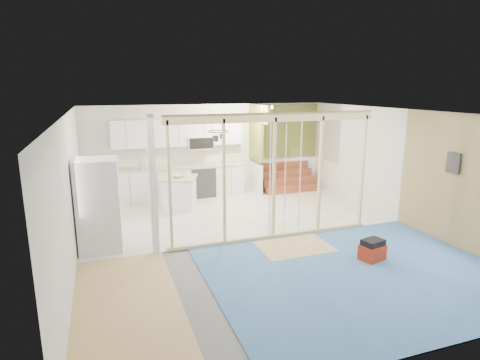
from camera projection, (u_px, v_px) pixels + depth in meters
name	position (u px, v px, depth m)	size (l,w,h in m)	color
room	(260.00, 178.00, 7.95)	(7.01, 8.01, 2.61)	slate
floor_overlays	(262.00, 238.00, 8.32)	(7.00, 8.00, 0.03)	silver
stud_frame	(249.00, 165.00, 7.81)	(4.66, 0.14, 2.60)	beige
base_cabinets	(157.00, 187.00, 10.72)	(4.45, 2.24, 0.93)	white
upper_cabinets	(180.00, 133.00, 11.07)	(3.60, 0.41, 0.85)	white
green_partition	(277.00, 160.00, 12.05)	(2.25, 1.51, 2.60)	olive
pot_rack	(218.00, 134.00, 9.44)	(0.52, 0.52, 0.72)	black
sheathing_panel	(480.00, 188.00, 7.23)	(0.02, 4.00, 2.60)	#A18757
electrical_panel	(453.00, 163.00, 7.69)	(0.04, 0.30, 0.40)	#35363A
ceiling_light	(267.00, 107.00, 10.88)	(0.32, 0.32, 0.08)	#FFEABF
fridge	(99.00, 206.00, 7.55)	(0.82, 0.79, 1.78)	silver
island	(179.00, 193.00, 10.27)	(1.11, 1.11, 0.84)	white
bowl	(179.00, 176.00, 10.13)	(0.28, 0.28, 0.07)	silver
soap_bottle_a	(141.00, 163.00, 10.68)	(0.13, 0.13, 0.33)	#A5ABB8
soap_bottle_b	(235.00, 160.00, 11.57)	(0.08, 0.08, 0.18)	silver
toolbox	(372.00, 250.00, 7.24)	(0.48, 0.40, 0.40)	#9D260E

